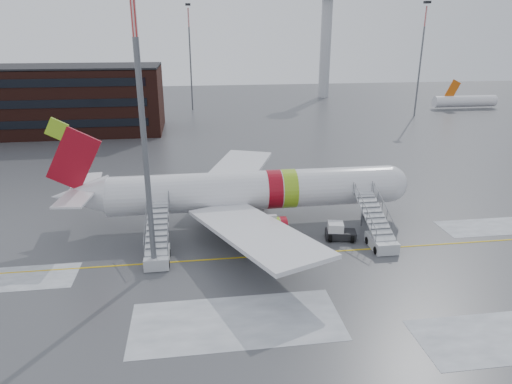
{
  "coord_description": "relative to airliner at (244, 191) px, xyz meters",
  "views": [
    {
      "loc": [
        -8.34,
        -35.73,
        18.34
      ],
      "look_at": [
        -2.66,
        4.32,
        4.0
      ],
      "focal_mm": 32.0,
      "sensor_mm": 36.0,
      "label": 1
    }
  ],
  "objects": [
    {
      "name": "ground",
      "position": [
        3.61,
        -6.32,
        -3.42
      ],
      "size": [
        260.0,
        260.0,
        0.0
      ],
      "primitive_type": "plane",
      "color": "#494C4F",
      "rests_on": "ground"
    },
    {
      "name": "airliner",
      "position": [
        0.0,
        0.0,
        0.0
      ],
      "size": [
        35.03,
        32.97,
        11.18
      ],
      "color": "silver",
      "rests_on": "ground"
    },
    {
      "name": "airstair_fwd",
      "position": [
        11.5,
        -6.54,
        -2.35
      ],
      "size": [
        2.05,
        7.7,
        3.48
      ],
      "color": "#B8BBC0",
      "rests_on": "ground"
    },
    {
      "name": "airstair_aft",
      "position": [
        -8.1,
        -6.54,
        -2.35
      ],
      "size": [
        2.05,
        7.7,
        3.48
      ],
      "color": "#B6B9BE",
      "rests_on": "ground"
    },
    {
      "name": "pushback_tug",
      "position": [
        8.31,
        -4.86,
        -2.71
      ],
      "size": [
        3.05,
        2.55,
        1.6
      ],
      "color": "black",
      "rests_on": "ground"
    },
    {
      "name": "light_mast_near",
      "position": [
        -8.28,
        -8.32,
        8.4
      ],
      "size": [
        1.2,
        1.2,
        22.67
      ],
      "color": "#595B60",
      "rests_on": "ground"
    },
    {
      "name": "control_tower",
      "position": [
        33.61,
        88.68,
        15.33
      ],
      "size": [
        6.4,
        6.4,
        30.0
      ],
      "color": "#B2B5BA",
      "rests_on": "ground"
    },
    {
      "name": "light_mast_far_ne",
      "position": [
        45.61,
        55.68,
        10.42
      ],
      "size": [
        1.2,
        1.2,
        24.25
      ],
      "color": "#595B60",
      "rests_on": "ground"
    },
    {
      "name": "light_mast_far_n",
      "position": [
        -4.39,
        71.68,
        10.42
      ],
      "size": [
        1.2,
        1.2,
        24.25
      ],
      "color": "#595B60",
      "rests_on": "ground"
    },
    {
      "name": "distant_aircraft",
      "position": [
        66.11,
        57.68,
        -3.42
      ],
      "size": [
        35.0,
        18.0,
        8.0
      ],
      "primitive_type": null,
      "color": "#D8590C",
      "rests_on": "ground"
    }
  ]
}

